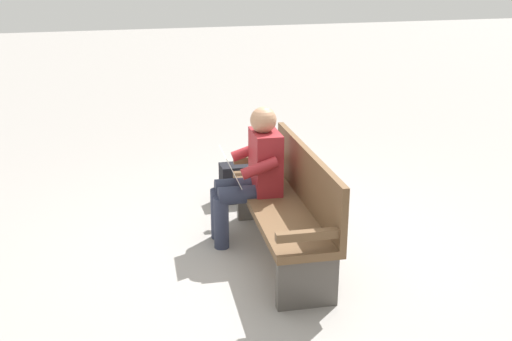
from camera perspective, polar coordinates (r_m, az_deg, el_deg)
ground_plane at (r=4.99m, az=2.28°, el=-8.08°), size 40.00×40.00×0.00m
bench_near at (r=4.81m, az=3.17°, el=-3.12°), size 1.84×0.69×0.90m
person_seated at (r=5.02m, az=-0.34°, el=-0.09°), size 0.60×0.60×1.18m
backpack at (r=6.05m, az=-1.97°, el=-1.17°), size 0.29×0.32×0.38m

